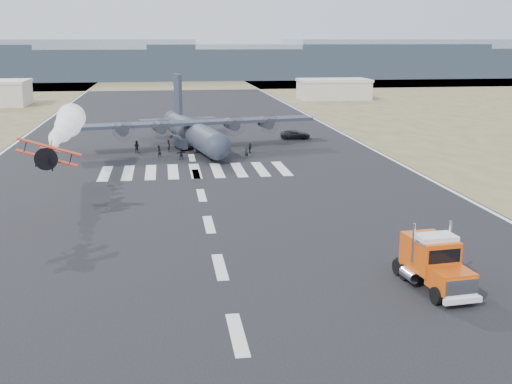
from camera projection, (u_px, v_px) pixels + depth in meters
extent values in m
plane|color=black|center=(237.00, 334.00, 39.19)|extent=(500.00, 500.00, 0.00)
cube|color=brown|center=(172.00, 82.00, 260.50)|extent=(500.00, 80.00, 0.00)
cube|color=slate|center=(20.00, 59.00, 278.34)|extent=(150.00, 50.00, 17.00)
cube|color=slate|center=(171.00, 63.00, 287.84)|extent=(150.00, 50.00, 13.00)
cube|color=slate|center=(312.00, 60.00, 296.64)|extent=(150.00, 50.00, 15.00)
cube|color=slate|center=(445.00, 58.00, 305.43)|extent=(150.00, 50.00, 17.00)
cube|color=#A9A496|center=(334.00, 90.00, 189.30)|extent=(20.00, 12.00, 5.20)
cube|color=beige|center=(334.00, 80.00, 188.62)|extent=(20.50, 12.50, 0.80)
cube|color=black|center=(426.00, 275.00, 47.36)|extent=(1.98, 7.63, 0.28)
cube|color=#CB450B|center=(451.00, 279.00, 44.01)|extent=(2.81, 2.91, 1.44)
cube|color=silver|center=(462.00, 288.00, 42.73)|extent=(2.44, 0.41, 1.22)
cube|color=white|center=(463.00, 301.00, 42.70)|extent=(2.79, 0.61, 0.39)
cube|color=#CB450B|center=(437.00, 257.00, 45.68)|extent=(2.96, 2.27, 2.44)
cube|color=black|center=(444.00, 256.00, 44.70)|extent=(2.44, 0.38, 1.00)
cube|color=white|center=(436.00, 239.00, 45.69)|extent=(2.94, 2.05, 0.55)
cube|color=#CB450B|center=(423.00, 253.00, 47.64)|extent=(2.99, 2.49, 2.88)
cylinder|color=black|center=(437.00, 296.00, 43.50)|extent=(0.57, 1.26, 1.22)
cylinder|color=black|center=(470.00, 292.00, 44.10)|extent=(0.57, 1.26, 1.22)
cylinder|color=black|center=(405.00, 272.00, 47.89)|extent=(0.57, 1.26, 1.22)
cylinder|color=black|center=(436.00, 269.00, 48.50)|extent=(0.57, 1.26, 1.22)
cylinder|color=black|center=(398.00, 267.00, 48.94)|extent=(0.57, 1.26, 1.22)
cylinder|color=black|center=(428.00, 264.00, 49.54)|extent=(0.57, 1.26, 1.22)
cylinder|color=red|center=(48.00, 154.00, 62.03)|extent=(1.11, 4.92, 0.88)
sphere|color=black|center=(48.00, 150.00, 62.14)|extent=(0.68, 0.68, 0.68)
cylinder|color=black|center=(45.00, 158.00, 59.79)|extent=(1.00, 0.63, 0.98)
cylinder|color=black|center=(45.00, 159.00, 59.47)|extent=(2.15, 0.13, 2.15)
cube|color=red|center=(48.00, 158.00, 61.74)|extent=(5.64, 1.25, 1.91)
cube|color=red|center=(47.00, 146.00, 61.18)|extent=(5.83, 1.25, 1.97)
cube|color=red|center=(50.00, 145.00, 64.06)|extent=(0.14, 0.88, 0.98)
cube|color=red|center=(51.00, 150.00, 64.17)|extent=(1.98, 0.78, 0.08)
cylinder|color=black|center=(40.00, 168.00, 61.42)|extent=(0.14, 0.43, 0.43)
cylinder|color=black|center=(56.00, 167.00, 61.70)|extent=(0.14, 0.43, 0.43)
sphere|color=white|center=(51.00, 150.00, 64.36)|extent=(0.68, 0.68, 0.68)
sphere|color=white|center=(54.00, 146.00, 66.59)|extent=(1.00, 1.00, 1.00)
sphere|color=white|center=(56.00, 142.00, 68.82)|extent=(1.31, 1.31, 1.31)
sphere|color=white|center=(58.00, 138.00, 71.05)|extent=(1.62, 1.62, 1.62)
sphere|color=white|center=(60.00, 135.00, 73.28)|extent=(1.93, 1.93, 1.93)
sphere|color=white|center=(62.00, 132.00, 75.51)|extent=(2.25, 2.25, 2.25)
sphere|color=white|center=(64.00, 129.00, 77.74)|extent=(2.56, 2.56, 2.56)
sphere|color=white|center=(66.00, 126.00, 79.97)|extent=(2.87, 2.87, 2.87)
sphere|color=white|center=(68.00, 123.00, 82.20)|extent=(3.18, 3.18, 3.18)
sphere|color=white|center=(69.00, 121.00, 84.43)|extent=(3.50, 3.50, 3.50)
sphere|color=white|center=(71.00, 119.00, 86.66)|extent=(3.81, 3.81, 3.81)
cylinder|color=#222733|center=(194.00, 133.00, 104.18)|extent=(9.05, 27.86, 3.94)
sphere|color=#222733|center=(217.00, 146.00, 91.50)|extent=(3.94, 3.94, 3.94)
cone|color=#222733|center=(176.00, 123.00, 116.87)|extent=(4.98, 6.55, 3.94)
cube|color=#222733|center=(195.00, 122.00, 102.84)|extent=(39.52, 11.46, 0.49)
cylinder|color=#222733|center=(122.00, 129.00, 98.75)|extent=(2.45, 4.01, 1.77)
cylinder|color=#3F3F44|center=(123.00, 131.00, 96.94)|extent=(3.30, 0.68, 3.35)
cylinder|color=#222733|center=(160.00, 128.00, 100.63)|extent=(2.45, 4.01, 1.77)
cylinder|color=#3F3F44|center=(162.00, 129.00, 98.81)|extent=(3.30, 0.68, 3.35)
cylinder|color=#222733|center=(232.00, 124.00, 104.38)|extent=(2.45, 4.01, 1.77)
cylinder|color=#3F3F44|center=(235.00, 126.00, 102.56)|extent=(3.30, 0.68, 3.35)
cylinder|color=#222733|center=(266.00, 123.00, 106.25)|extent=(2.45, 4.01, 1.77)
cylinder|color=#3F3F44|center=(270.00, 124.00, 104.44)|extent=(3.30, 0.68, 3.35)
cube|color=#222733|center=(178.00, 97.00, 113.91)|extent=(1.41, 4.47, 7.89)
cube|color=#222733|center=(178.00, 119.00, 115.33)|extent=(14.11, 5.49, 0.35)
cube|color=#222733|center=(180.00, 142.00, 104.75)|extent=(2.27, 6.03, 1.58)
cylinder|color=black|center=(180.00, 145.00, 104.88)|extent=(0.69, 1.16, 1.08)
cube|color=#222733|center=(206.00, 141.00, 106.12)|extent=(2.27, 6.03, 1.58)
cylinder|color=black|center=(206.00, 144.00, 106.25)|extent=(0.69, 1.16, 1.08)
cylinder|color=black|center=(212.00, 157.00, 94.71)|extent=(0.55, 0.95, 0.89)
imported|color=black|center=(295.00, 134.00, 115.15)|extent=(5.73, 3.33, 1.50)
imported|color=black|center=(246.00, 153.00, 96.64)|extent=(0.67, 0.58, 1.63)
imported|color=black|center=(159.00, 151.00, 97.23)|extent=(1.04, 0.94, 1.82)
imported|color=black|center=(212.00, 148.00, 99.68)|extent=(1.05, 1.34, 1.89)
imported|color=black|center=(250.00, 148.00, 100.68)|extent=(0.92, 1.03, 1.58)
imported|color=black|center=(195.00, 148.00, 100.64)|extent=(0.89, 0.84, 1.56)
imported|color=black|center=(181.00, 154.00, 95.32)|extent=(1.74, 1.14, 1.79)
imported|color=black|center=(169.00, 146.00, 101.90)|extent=(0.70, 0.79, 1.90)
imported|color=black|center=(137.00, 147.00, 101.14)|extent=(1.04, 0.82, 1.88)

